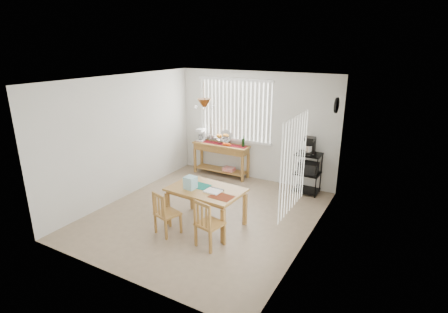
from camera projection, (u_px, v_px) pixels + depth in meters
The scene contains 10 objects.
ground at pixel (206, 214), 6.85m from camera, with size 4.00×4.50×0.01m, color gray.
room_shell at pixel (205, 130), 6.34m from camera, with size 4.20×4.70×2.70m.
sideboard at pixel (221, 152), 8.72m from camera, with size 1.45×0.41×0.82m.
sideboard_items at pixel (213, 138), 8.73m from camera, with size 1.38×0.34×0.63m.
wire_cart at pixel (308, 169), 7.68m from camera, with size 0.54×0.43×0.92m.
cart_items at pixel (310, 146), 7.52m from camera, with size 0.22×0.26×0.38m.
dining_table at pixel (206, 193), 6.28m from camera, with size 1.37×0.93×0.71m.
table_items at pixel (196, 185), 6.21m from camera, with size 1.01×0.53×0.23m.
chair_left at pixel (166, 214), 6.03m from camera, with size 0.45×0.45×0.80m.
chair_right at pixel (208, 224), 5.64m from camera, with size 0.46×0.46×0.84m.
Camera 1 is at (3.33, -5.20, 3.18)m, focal length 28.00 mm.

